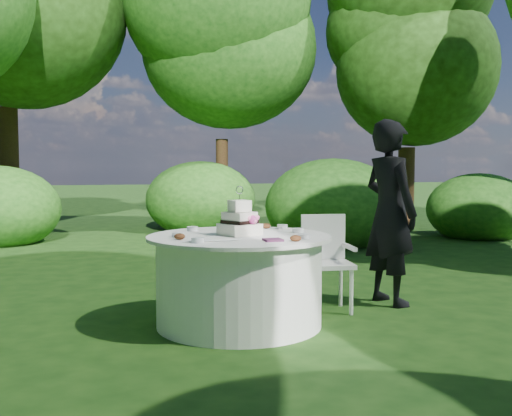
% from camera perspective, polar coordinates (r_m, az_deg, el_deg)
% --- Properties ---
extents(ground, '(80.00, 80.00, 0.00)m').
position_cam_1_polar(ground, '(5.22, -1.61, -11.05)').
color(ground, black).
rests_on(ground, ground).
extents(napkins, '(0.14, 0.14, 0.02)m').
position_cam_1_polar(napkins, '(4.69, 1.62, -3.06)').
color(napkins, '#4E2141').
rests_on(napkins, table).
extents(feather_plume, '(0.48, 0.07, 0.01)m').
position_cam_1_polar(feather_plume, '(4.68, -4.28, -3.12)').
color(feather_plume, white).
rests_on(feather_plume, table).
extents(guest, '(0.56, 0.74, 1.81)m').
position_cam_1_polar(guest, '(6.01, 12.64, -0.41)').
color(guest, black).
rests_on(guest, ground).
extents(table, '(1.56, 1.56, 0.77)m').
position_cam_1_polar(table, '(5.13, -1.62, -6.86)').
color(table, white).
rests_on(table, ground).
extents(cake, '(0.37, 0.37, 0.42)m').
position_cam_1_polar(cake, '(5.08, -1.54, -1.33)').
color(cake, white).
rests_on(cake, table).
extents(chair, '(0.49, 0.48, 0.89)m').
position_cam_1_polar(chair, '(5.71, 6.68, -4.46)').
color(chair, silver).
rests_on(chair, ground).
extents(votives, '(1.17, 0.94, 0.04)m').
position_cam_1_polar(votives, '(5.11, -1.24, -2.35)').
color(votives, white).
rests_on(votives, table).
extents(petal_cups, '(1.00, 1.08, 0.05)m').
position_cam_1_polar(petal_cups, '(5.02, -0.79, -2.41)').
color(petal_cups, '#562D16').
rests_on(petal_cups, table).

